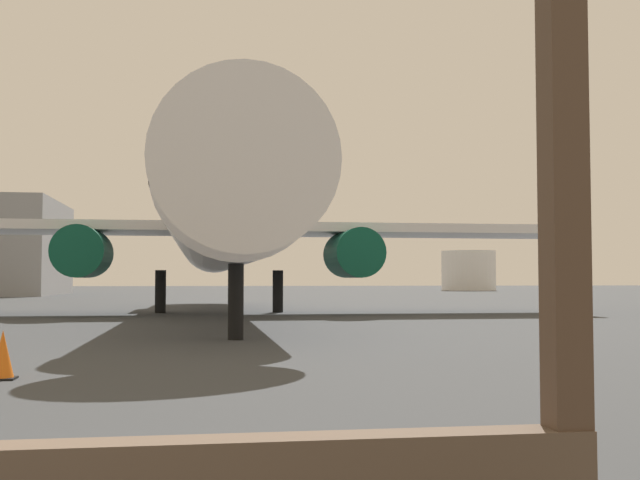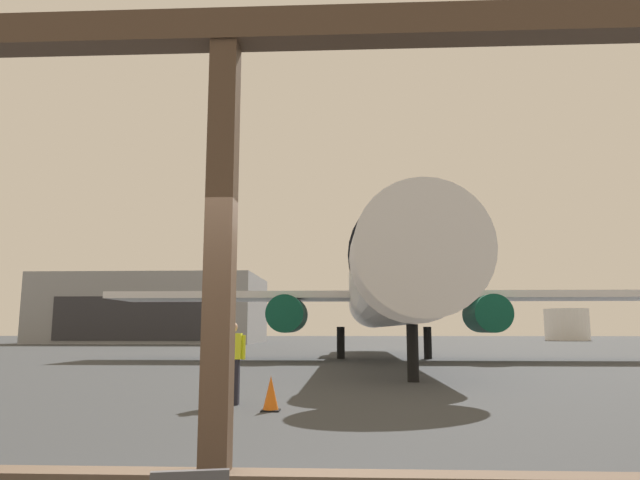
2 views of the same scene
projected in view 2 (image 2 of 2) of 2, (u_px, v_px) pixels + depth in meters
name	position (u px, v px, depth m)	size (l,w,h in m)	color
ground_plane	(336.00, 351.00, 43.31)	(220.00, 220.00, 0.00)	#383A3D
window_frame	(218.00, 354.00, 4.04)	(8.09, 0.24, 3.94)	brown
airplane	(386.00, 289.00, 30.43)	(29.45, 32.14, 10.62)	silver
ground_crew_worker	(232.00, 361.00, 12.46)	(0.56, 0.22, 1.74)	black
traffic_cone	(271.00, 394.00, 11.41)	(0.36, 0.36, 0.68)	orange
distant_hangar	(155.00, 310.00, 71.89)	(25.68, 15.40, 8.12)	gray
fuel_storage_tank	(567.00, 325.00, 87.93)	(6.44, 6.44, 4.75)	white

